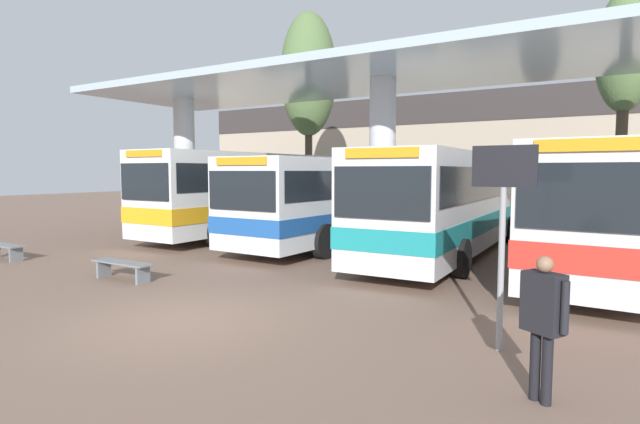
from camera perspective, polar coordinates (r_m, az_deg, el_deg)
The scene contains 14 objects.
ground_plane at distance 9.42m, azimuth -15.30°, elevation -11.79°, with size 100.00×100.00×0.00m, color #755B4C.
townhouse_backdrop at distance 30.02m, azimuth 18.63°, elevation 7.41°, with size 40.00×0.58×7.19m.
station_canopy at distance 16.30m, azimuth 7.20°, elevation 12.92°, with size 22.66×6.59×5.82m.
transit_bus_left_bay at distance 20.99m, azimuth -7.90°, elevation 2.55°, with size 2.77×10.84×3.36m.
transit_bus_center_bay at distance 18.64m, azimuth 3.04°, elevation 1.86°, with size 3.12×11.71×3.06m.
transit_bus_right_bay at distance 16.66m, azimuth 15.01°, elevation 1.54°, with size 2.92×12.21×3.18m.
transit_bus_far_right_bay at distance 14.91m, azimuth 29.84°, elevation 0.82°, with size 2.94×10.81×3.23m.
waiting_bench_near_pillar at distance 17.63m, azimuth -32.38°, elevation -3.55°, with size 1.59×0.44×0.46m.
waiting_bench_mid_platform at distance 13.05m, azimuth -21.64°, elevation -5.79°, with size 1.81×0.44×0.46m.
info_sign_platform at distance 7.69m, azimuth 20.18°, elevation 0.69°, with size 0.90×0.09×3.02m.
pedestrian_waiting at distance 6.29m, azimuth 24.13°, elevation -10.57°, with size 0.58×0.43×1.70m.
poplar_tree_behind_left at distance 20.47m, azimuth 31.52°, elevation 14.95°, with size 1.88×1.88×8.79m.
poplar_tree_behind_right at distance 24.43m, azimuth -1.32°, elevation 15.29°, with size 2.64×2.64×10.11m.
parked_car_street at distance 31.43m, azimuth -4.09°, elevation 1.77°, with size 4.17×2.07×2.18m.
Camera 1 is at (6.59, -6.19, 2.65)m, focal length 28.00 mm.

